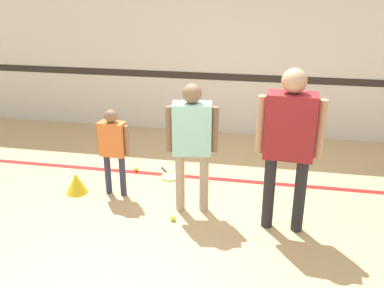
{
  "coord_description": "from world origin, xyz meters",
  "views": [
    {
      "loc": [
        0.61,
        -4.26,
        2.71
      ],
      "look_at": [
        -0.24,
        0.23,
        0.87
      ],
      "focal_mm": 40.0,
      "sensor_mm": 36.0,
      "label": 1
    }
  ],
  "objects_px": {
    "person_student_right": "(290,135)",
    "racket_spare_on_floor": "(170,176)",
    "tennis_ball_stray_left": "(136,169)",
    "person_instructor": "(192,135)",
    "tennis_ball_near_instructor": "(173,218)",
    "training_cone": "(76,183)",
    "person_student_left": "(113,143)",
    "tennis_ball_by_spare_racket": "(181,171)"
  },
  "relations": [
    {
      "from": "person_student_left",
      "to": "racket_spare_on_floor",
      "type": "height_order",
      "value": "person_student_left"
    },
    {
      "from": "person_instructor",
      "to": "person_student_right",
      "type": "xyz_separation_m",
      "value": [
        1.07,
        -0.21,
        0.16
      ]
    },
    {
      "from": "person_instructor",
      "to": "tennis_ball_stray_left",
      "type": "distance_m",
      "value": 1.65
    },
    {
      "from": "person_student_left",
      "to": "tennis_ball_by_spare_racket",
      "type": "height_order",
      "value": "person_student_left"
    },
    {
      "from": "tennis_ball_near_instructor",
      "to": "tennis_ball_stray_left",
      "type": "bearing_deg",
      "value": 124.59
    },
    {
      "from": "tennis_ball_near_instructor",
      "to": "tennis_ball_by_spare_racket",
      "type": "height_order",
      "value": "same"
    },
    {
      "from": "person_student_left",
      "to": "tennis_ball_near_instructor",
      "type": "relative_size",
      "value": 17.5
    },
    {
      "from": "person_student_left",
      "to": "tennis_ball_near_instructor",
      "type": "xyz_separation_m",
      "value": [
        0.88,
        -0.51,
        -0.68
      ]
    },
    {
      "from": "person_student_left",
      "to": "person_student_right",
      "type": "distance_m",
      "value": 2.21
    },
    {
      "from": "tennis_ball_stray_left",
      "to": "person_instructor",
      "type": "bearing_deg",
      "value": -42.34
    },
    {
      "from": "person_instructor",
      "to": "person_student_left",
      "type": "relative_size",
      "value": 1.37
    },
    {
      "from": "person_student_right",
      "to": "tennis_ball_by_spare_racket",
      "type": "distance_m",
      "value": 2.15
    },
    {
      "from": "person_student_left",
      "to": "tennis_ball_near_instructor",
      "type": "height_order",
      "value": "person_student_left"
    },
    {
      "from": "training_cone",
      "to": "tennis_ball_near_instructor",
      "type": "bearing_deg",
      "value": -17.4
    },
    {
      "from": "person_student_right",
      "to": "racket_spare_on_floor",
      "type": "bearing_deg",
      "value": -30.32
    },
    {
      "from": "person_student_right",
      "to": "tennis_ball_stray_left",
      "type": "bearing_deg",
      "value": -24.77
    },
    {
      "from": "person_student_left",
      "to": "tennis_ball_stray_left",
      "type": "distance_m",
      "value": 0.98
    },
    {
      "from": "person_instructor",
      "to": "tennis_ball_stray_left",
      "type": "xyz_separation_m",
      "value": [
        -1.0,
        0.91,
        -0.94
      ]
    },
    {
      "from": "person_student_left",
      "to": "training_cone",
      "type": "height_order",
      "value": "person_student_left"
    },
    {
      "from": "person_student_left",
      "to": "tennis_ball_by_spare_racket",
      "type": "xyz_separation_m",
      "value": [
        0.71,
        0.77,
        -0.68
      ]
    },
    {
      "from": "person_student_left",
      "to": "training_cone",
      "type": "distance_m",
      "value": 0.78
    },
    {
      "from": "person_student_right",
      "to": "training_cone",
      "type": "bearing_deg",
      "value": -4.04
    },
    {
      "from": "person_student_left",
      "to": "person_student_right",
      "type": "relative_size",
      "value": 0.63
    },
    {
      "from": "racket_spare_on_floor",
      "to": "tennis_ball_near_instructor",
      "type": "distance_m",
      "value": 1.17
    },
    {
      "from": "racket_spare_on_floor",
      "to": "tennis_ball_stray_left",
      "type": "height_order",
      "value": "tennis_ball_stray_left"
    },
    {
      "from": "person_student_left",
      "to": "tennis_ball_near_instructor",
      "type": "bearing_deg",
      "value": -24.28
    },
    {
      "from": "person_instructor",
      "to": "person_student_left",
      "type": "bearing_deg",
      "value": 159.69
    },
    {
      "from": "tennis_ball_by_spare_racket",
      "to": "training_cone",
      "type": "height_order",
      "value": "training_cone"
    },
    {
      "from": "racket_spare_on_floor",
      "to": "tennis_ball_stray_left",
      "type": "distance_m",
      "value": 0.53
    },
    {
      "from": "racket_spare_on_floor",
      "to": "tennis_ball_stray_left",
      "type": "bearing_deg",
      "value": 45.25
    },
    {
      "from": "racket_spare_on_floor",
      "to": "person_student_left",
      "type": "bearing_deg",
      "value": 100.88
    },
    {
      "from": "tennis_ball_near_instructor",
      "to": "person_student_right",
      "type": "bearing_deg",
      "value": 3.99
    },
    {
      "from": "person_student_left",
      "to": "tennis_ball_stray_left",
      "type": "bearing_deg",
      "value": 91.71
    },
    {
      "from": "tennis_ball_near_instructor",
      "to": "training_cone",
      "type": "distance_m",
      "value": 1.47
    },
    {
      "from": "racket_spare_on_floor",
      "to": "tennis_ball_by_spare_racket",
      "type": "distance_m",
      "value": 0.2
    },
    {
      "from": "training_cone",
      "to": "racket_spare_on_floor",
      "type": "bearing_deg",
      "value": 32.03
    },
    {
      "from": "person_student_left",
      "to": "tennis_ball_stray_left",
      "type": "xyz_separation_m",
      "value": [
        0.05,
        0.7,
        -0.68
      ]
    },
    {
      "from": "tennis_ball_near_instructor",
      "to": "racket_spare_on_floor",
      "type": "bearing_deg",
      "value": 105.07
    },
    {
      "from": "person_student_right",
      "to": "person_instructor",
      "type": "bearing_deg",
      "value": -7.27
    },
    {
      "from": "tennis_ball_stray_left",
      "to": "training_cone",
      "type": "height_order",
      "value": "training_cone"
    },
    {
      "from": "tennis_ball_by_spare_racket",
      "to": "racket_spare_on_floor",
      "type": "bearing_deg",
      "value": -131.19
    },
    {
      "from": "person_instructor",
      "to": "racket_spare_on_floor",
      "type": "relative_size",
      "value": 3.36
    }
  ]
}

